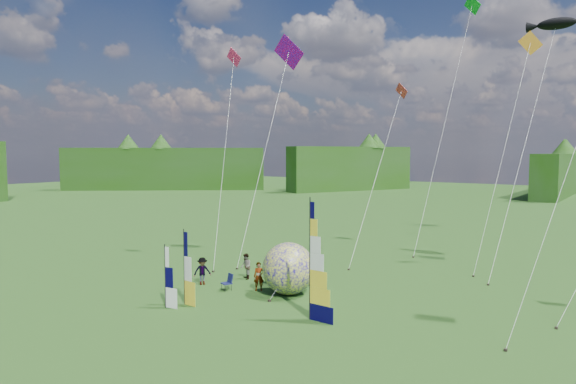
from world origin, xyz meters
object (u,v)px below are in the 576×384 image
Objects in this scene: side_banner_far at (165,277)px; spectator_a at (259,276)px; side_banner_left at (184,268)px; spectator_d at (273,267)px; spectator_b at (246,266)px; kite_whale at (527,126)px; camp_chair at (227,282)px; bol_inflatable at (288,269)px; spectator_c at (202,271)px; feather_banner_main at (310,261)px.

side_banner_far reaches higher than spectator_a.
side_banner_left is 2.02× the size of spectator_d.
spectator_b is (-0.44, 6.45, -0.72)m from side_banner_far.
kite_whale is (10.27, 14.61, 8.34)m from spectator_a.
spectator_a reaches higher than spectator_b.
side_banner_left is at bearing -69.17° from camp_chair.
side_banner_left is 1.31× the size of bol_inflatable.
kite_whale is at bearing 61.61° from side_banner_left.
spectator_b is 0.98× the size of spectator_c.
bol_inflatable is (3.10, 4.39, -0.43)m from side_banner_left.
feather_banner_main is 5.71m from spectator_a.
spectator_b is (-2.20, 1.52, -0.01)m from spectator_a.
bol_inflatable is at bearing -43.42° from spectator_c.
spectator_a is 2.67m from spectator_b.
side_banner_left reaches higher than bol_inflatable.
kite_whale is (5.44, 17.03, 6.48)m from feather_banner_main.
side_banner_left is 3.91m from spectator_c.
spectator_b is at bearing 127.85° from camp_chair.
spectator_a reaches higher than camp_chair.
camp_chair is at bearing 75.91° from side_banner_far.
camp_chair is at bearing 77.87° from spectator_d.
side_banner_left reaches higher than spectator_c.
camp_chair is (-6.24, 1.40, -2.17)m from feather_banner_main.
side_banner_far is (-6.59, -2.52, -1.16)m from feather_banner_main.
side_banner_far reaches higher than camp_chair.
spectator_a is 3.49m from spectator_c.
spectator_b is (-3.91, 1.18, -0.61)m from bol_inflatable.
spectator_a is at bearing 74.62° from side_banner_left.
side_banner_far is at bearing -123.35° from bol_inflatable.
camp_chair is (0.79, -2.53, -0.30)m from spectator_b.
spectator_d is at bearing 49.87° from spectator_b.
bol_inflatable is 1.77× the size of spectator_a.
side_banner_far is at bearing -104.54° from kite_whale.
bol_inflatable is at bearing 58.36° from side_banner_left.
side_banner_left is 3.32m from camp_chair.
bol_inflatable is (-3.12, 2.75, -1.27)m from feather_banner_main.
feather_banner_main is at bearing 7.88° from camp_chair.
feather_banner_main is 3.43× the size of spectator_c.
spectator_b is at bearing 84.90° from side_banner_far.
side_banner_left is at bearing -114.66° from spectator_c.
side_banner_left is 2.33× the size of spectator_c.
feather_banner_main reaches higher than camp_chair.
spectator_b is 2.67m from camp_chair.
kite_whale is (11.67, 18.66, 7.32)m from side_banner_left.
bol_inflatable is 1.84m from spectator_a.
spectator_a is at bearing -108.03° from kite_whale.
feather_banner_main reaches higher than spectator_c.
side_banner_left is at bearing -43.10° from spectator_b.
bol_inflatable is 4.13m from spectator_b.
bol_inflatable is 3.52m from camp_chair.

